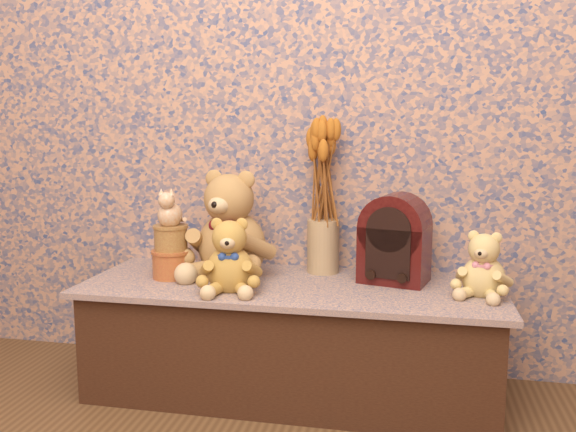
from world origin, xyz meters
name	(u,v)px	position (x,y,z in m)	size (l,w,h in m)	color
display_shelf	(291,338)	(0.00, 1.24, 0.20)	(1.41, 0.54, 0.39)	navy
teddy_large	(232,219)	(-0.23, 1.31, 0.59)	(0.32, 0.38, 0.41)	#AC7142
teddy_medium	(230,251)	(-0.18, 1.12, 0.52)	(0.20, 0.24, 0.26)	#AF7331
teddy_small	(484,261)	(0.63, 1.22, 0.50)	(0.18, 0.21, 0.22)	#D7BC66
cathedral_radio	(395,238)	(0.34, 1.33, 0.54)	(0.22, 0.16, 0.31)	#390A0A
ceramic_vase	(323,246)	(0.09, 1.42, 0.49)	(0.12, 0.12, 0.19)	tan
dried_stalks	(324,160)	(0.09, 1.42, 0.80)	(0.23, 0.23, 0.44)	#B7641D
biscuit_tin_lower	(171,264)	(-0.43, 1.23, 0.44)	(0.13, 0.13, 0.10)	#CA893B
biscuit_tin_upper	(171,238)	(-0.43, 1.23, 0.53)	(0.12, 0.12, 0.09)	tan
cat_figurine	(170,207)	(-0.43, 1.23, 0.64)	(0.10, 0.11, 0.14)	silver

